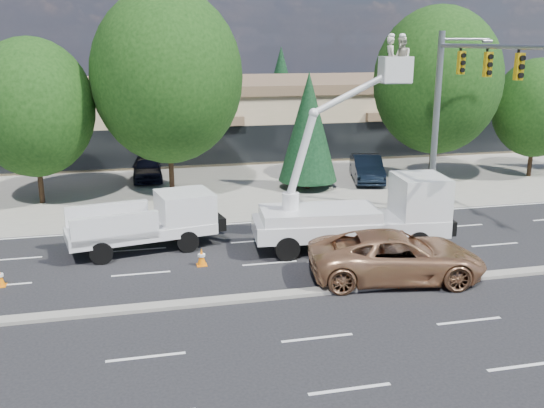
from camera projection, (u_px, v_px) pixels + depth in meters
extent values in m
plane|color=black|center=(290.00, 295.00, 21.00)|extent=(140.00, 140.00, 0.00)
cube|color=gray|center=(213.00, 175.00, 39.80)|extent=(140.00, 22.00, 0.01)
cube|color=gray|center=(290.00, 294.00, 20.99)|extent=(120.00, 0.55, 0.12)
cube|color=tan|center=(196.00, 118.00, 48.55)|extent=(50.00, 15.00, 5.00)
cube|color=brown|center=(195.00, 85.00, 47.86)|extent=(50.40, 15.40, 0.70)
cube|color=black|center=(208.00, 146.00, 41.72)|extent=(48.00, 0.12, 2.60)
cylinder|color=#332114|center=(40.00, 177.00, 32.56)|extent=(0.28, 0.28, 2.85)
ellipsoid|color=black|center=(33.00, 108.00, 31.58)|extent=(6.33, 6.33, 7.28)
cylinder|color=#332114|center=(171.00, 164.00, 33.97)|extent=(0.28, 0.28, 3.68)
ellipsoid|color=black|center=(167.00, 77.00, 32.71)|extent=(8.19, 8.19, 9.41)
cylinder|color=#332114|center=(308.00, 182.00, 36.09)|extent=(0.26, 0.26, 0.80)
cone|color=black|center=(308.00, 127.00, 35.23)|extent=(3.47, 3.47, 6.35)
cylinder|color=#332114|center=(432.00, 154.00, 37.48)|extent=(0.28, 0.28, 3.44)
ellipsoid|color=black|center=(437.00, 80.00, 36.30)|extent=(7.65, 7.65, 8.79)
cylinder|color=#332114|center=(531.00, 157.00, 39.13)|extent=(0.28, 0.28, 2.44)
ellipsoid|color=black|center=(536.00, 108.00, 38.29)|extent=(5.42, 5.42, 6.23)
cylinder|color=#332114|center=(143.00, 126.00, 59.52)|extent=(0.26, 0.26, 0.80)
cone|color=black|center=(139.00, 66.00, 58.02)|extent=(5.78, 5.78, 10.57)
cylinder|color=#332114|center=(281.00, 122.00, 62.56)|extent=(0.26, 0.26, 0.80)
cone|color=black|center=(281.00, 84.00, 61.54)|extent=(4.03, 4.03, 7.37)
cylinder|color=#332114|center=(389.00, 118.00, 65.16)|extent=(0.26, 0.26, 0.80)
cone|color=black|center=(391.00, 72.00, 63.87)|extent=(5.03, 5.03, 9.19)
cylinder|color=gray|center=(436.00, 123.00, 30.64)|extent=(0.32, 0.32, 9.00)
cylinder|color=gray|center=(500.00, 47.00, 24.94)|extent=(0.20, 10.00, 0.20)
cylinder|color=gray|center=(466.00, 39.00, 29.85)|extent=(2.60, 0.12, 0.12)
cube|color=gold|center=(461.00, 63.00, 27.96)|extent=(0.32, 0.22, 1.05)
cube|color=gold|center=(488.00, 64.00, 25.89)|extent=(0.32, 0.22, 1.05)
cube|color=gold|center=(519.00, 67.00, 23.83)|extent=(0.32, 0.22, 1.05)
cube|color=silver|center=(141.00, 230.00, 25.35)|extent=(6.35, 3.30, 0.45)
cube|color=silver|center=(185.00, 209.00, 25.91)|extent=(2.58, 2.54, 1.51)
cube|color=black|center=(200.00, 203.00, 26.12)|extent=(0.44, 1.90, 1.01)
cube|color=silver|center=(107.00, 216.00, 25.60)|extent=(3.42, 0.94, 1.11)
cube|color=silver|center=(115.00, 229.00, 23.91)|extent=(3.42, 0.94, 1.11)
cube|color=silver|center=(349.00, 226.00, 25.48)|extent=(8.24, 3.16, 0.70)
cube|color=silver|center=(420.00, 199.00, 25.59)|extent=(2.22, 2.54, 2.01)
cube|color=black|center=(437.00, 195.00, 25.65)|extent=(0.27, 2.01, 1.21)
cube|color=silver|center=(319.00, 214.00, 25.17)|extent=(5.02, 2.76, 0.50)
cylinder|color=silver|center=(291.00, 202.00, 24.87)|extent=(0.70, 0.70, 0.80)
cube|color=silver|center=(395.00, 69.00, 24.01)|extent=(1.19, 1.01, 1.09)
imported|color=beige|center=(390.00, 59.00, 23.87)|extent=(0.47, 0.67, 1.74)
imported|color=beige|center=(401.00, 59.00, 23.93)|extent=(0.73, 0.90, 1.74)
ellipsoid|color=white|center=(392.00, 36.00, 23.64)|extent=(0.26, 0.26, 0.18)
ellipsoid|color=white|center=(403.00, 36.00, 23.70)|extent=(0.26, 0.26, 0.18)
cube|color=orange|center=(0.00, 286.00, 21.80)|extent=(0.40, 0.40, 0.03)
cube|color=orange|center=(202.00, 265.00, 23.81)|extent=(0.40, 0.40, 0.03)
cone|color=orange|center=(202.00, 257.00, 23.72)|extent=(0.36, 0.36, 0.70)
cylinder|color=white|center=(201.00, 255.00, 23.70)|extent=(0.29, 0.29, 0.10)
cube|color=orange|center=(294.00, 252.00, 25.31)|extent=(0.40, 0.40, 0.03)
cone|color=orange|center=(294.00, 244.00, 25.22)|extent=(0.36, 0.36, 0.70)
cylinder|color=white|center=(294.00, 242.00, 25.21)|extent=(0.29, 0.29, 0.10)
cube|color=orange|center=(406.00, 243.00, 26.38)|extent=(0.40, 0.40, 0.03)
cone|color=orange|center=(406.00, 236.00, 26.29)|extent=(0.36, 0.36, 0.70)
cylinder|color=white|center=(406.00, 234.00, 26.27)|extent=(0.29, 0.29, 0.10)
imported|color=#AD7953|center=(396.00, 256.00, 22.24)|extent=(6.82, 3.97, 1.79)
imported|color=black|center=(147.00, 168.00, 38.20)|extent=(1.85, 4.47, 1.52)
imported|color=black|center=(367.00, 168.00, 37.82)|extent=(2.88, 5.20, 1.62)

